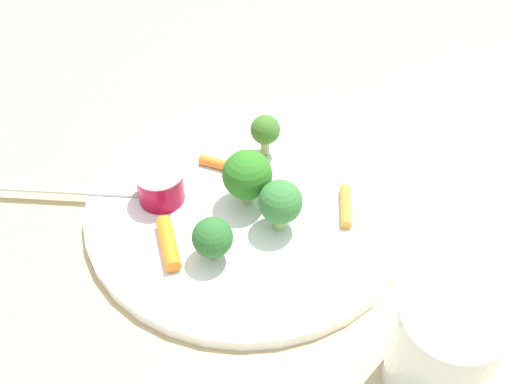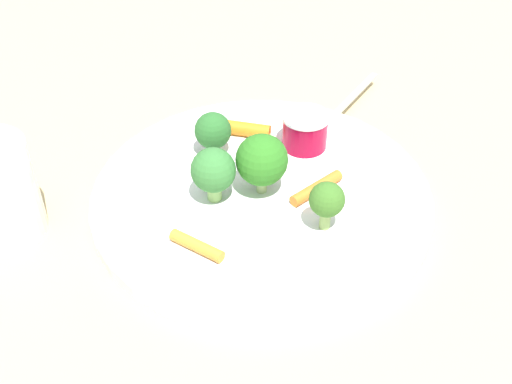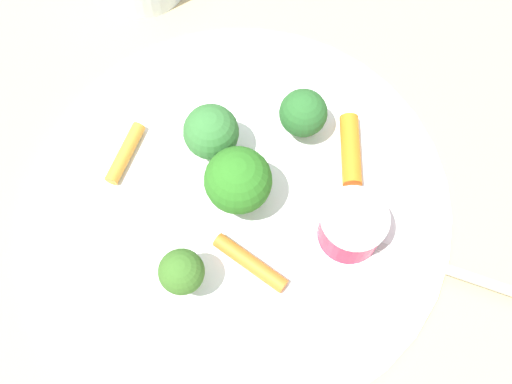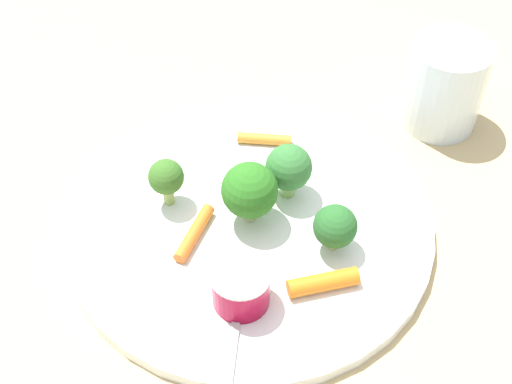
% 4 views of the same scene
% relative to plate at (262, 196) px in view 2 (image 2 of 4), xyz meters
% --- Properties ---
extents(ground_plane, '(2.40, 2.40, 0.00)m').
position_rel_plate_xyz_m(ground_plane, '(0.00, 0.00, -0.01)').
color(ground_plane, tan).
extents(plate, '(0.32, 0.32, 0.01)m').
position_rel_plate_xyz_m(plate, '(0.00, 0.00, 0.00)').
color(plate, white).
rests_on(plate, ground_plane).
extents(sauce_cup, '(0.05, 0.05, 0.04)m').
position_rel_plate_xyz_m(sauce_cup, '(-0.04, 0.07, 0.02)').
color(sauce_cup, maroon).
rests_on(sauce_cup, plate).
extents(broccoli_floret_0, '(0.04, 0.04, 0.05)m').
position_rel_plate_xyz_m(broccoli_floret_0, '(-0.01, -0.04, 0.04)').
color(broccoli_floret_0, '#87B660').
rests_on(broccoli_floret_0, plate).
extents(broccoli_floret_1, '(0.05, 0.05, 0.06)m').
position_rel_plate_xyz_m(broccoli_floret_1, '(-0.00, -0.00, 0.04)').
color(broccoli_floret_1, '#93AC6D').
rests_on(broccoli_floret_1, plate).
extents(broccoli_floret_2, '(0.04, 0.04, 0.05)m').
position_rel_plate_xyz_m(broccoli_floret_2, '(-0.07, -0.02, 0.03)').
color(broccoli_floret_2, '#98A973').
rests_on(broccoli_floret_2, plate).
extents(broccoli_floret_3, '(0.03, 0.03, 0.05)m').
position_rel_plate_xyz_m(broccoli_floret_3, '(0.07, 0.03, 0.04)').
color(broccoli_floret_3, '#8CAE5A').
rests_on(broccoli_floret_3, plate).
extents(carrot_stick_0, '(0.05, 0.03, 0.01)m').
position_rel_plate_xyz_m(carrot_stick_0, '(0.04, -0.08, 0.01)').
color(carrot_stick_0, orange).
rests_on(carrot_stick_0, plate).
extents(carrot_stick_1, '(0.05, 0.05, 0.01)m').
position_rel_plate_xyz_m(carrot_stick_1, '(-0.09, 0.02, 0.01)').
color(carrot_stick_1, orange).
rests_on(carrot_stick_1, plate).
extents(carrot_stick_2, '(0.03, 0.06, 0.01)m').
position_rel_plate_xyz_m(carrot_stick_2, '(0.03, 0.04, 0.01)').
color(carrot_stick_2, orange).
rests_on(carrot_stick_2, plate).
extents(fork, '(0.10, 0.16, 0.00)m').
position_rel_plate_xyz_m(fork, '(-0.08, 0.14, 0.01)').
color(fork, beige).
rests_on(fork, plate).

